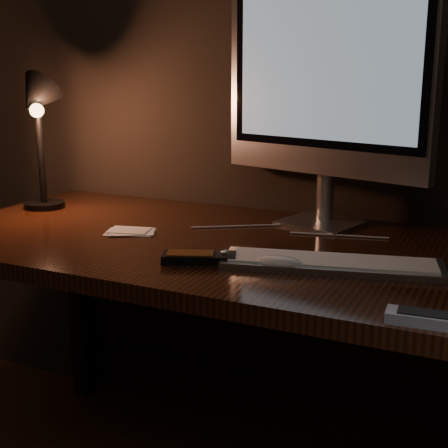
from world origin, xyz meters
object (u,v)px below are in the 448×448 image
at_px(monitor, 325,84).
at_px(desk_lamp, 37,117).
at_px(keyboard, 332,263).
at_px(desk, 246,283).
at_px(mouse, 279,264).
at_px(tv_remote, 445,321).
at_px(media_remote, 199,257).

xyz_separation_m(monitor, desk_lamp, (-0.81, -0.18, -0.10)).
bearing_deg(keyboard, desk_lamp, 156.59).
height_order(desk, mouse, mouse).
bearing_deg(mouse, keyboard, 23.25).
relative_size(keyboard, mouse, 4.64).
xyz_separation_m(desk, desk_lamp, (-0.66, 0.00, 0.41)).
distance_m(desk, mouse, 0.32).
distance_m(desk, tv_remote, 0.68).
relative_size(keyboard, desk_lamp, 1.14).
height_order(media_remote, tv_remote, media_remote).
height_order(desk, monitor, monitor).
bearing_deg(desk, mouse, -52.44).
height_order(keyboard, desk_lamp, desk_lamp).
xyz_separation_m(keyboard, media_remote, (-0.27, -0.09, 0.00)).
distance_m(monitor, tv_remote, 0.80).
xyz_separation_m(monitor, tv_remote, (0.39, -0.59, -0.37)).
bearing_deg(monitor, keyboard, -53.95).
height_order(keyboard, media_remote, media_remote).
bearing_deg(desk_lamp, mouse, -35.63).
bearing_deg(tv_remote, media_remote, 160.62).
xyz_separation_m(media_remote, desk_lamp, (-0.66, 0.26, 0.27)).
bearing_deg(media_remote, tv_remote, -37.47).
distance_m(mouse, media_remote, 0.18).
bearing_deg(monitor, desk_lamp, -151.42).
distance_m(monitor, keyboard, 0.53).
height_order(media_remote, desk_lamp, desk_lamp).
bearing_deg(keyboard, media_remote, -174.60).
distance_m(keyboard, desk_lamp, 0.99).
bearing_deg(desk, tv_remote, -37.30).
xyz_separation_m(tv_remote, desk_lamp, (-1.19, 0.41, 0.27)).
relative_size(desk, desk_lamp, 3.88).
relative_size(tv_remote, desk_lamp, 0.47).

